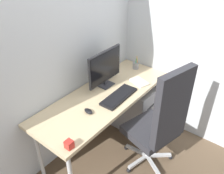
# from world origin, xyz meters

# --- Properties ---
(ground_plane) EXTENTS (8.00, 8.00, 0.00)m
(ground_plane) POSITION_xyz_m (0.00, 0.00, 0.00)
(ground_plane) COLOR brown
(wall_back) EXTENTS (3.23, 0.04, 2.80)m
(wall_back) POSITION_xyz_m (0.00, 0.34, 1.40)
(wall_back) COLOR silver
(wall_back) RESTS_ON ground_plane
(wall_side_right) EXTENTS (0.04, 2.17, 2.80)m
(wall_side_right) POSITION_xyz_m (0.87, -0.22, 1.40)
(wall_side_right) COLOR silver
(wall_side_right) RESTS_ON ground_plane
(desk) EXTENTS (1.68, 0.62, 0.75)m
(desk) POSITION_xyz_m (0.00, 0.00, 0.69)
(desk) COLOR #D1B78C
(desk) RESTS_ON ground_plane
(office_chair) EXTENTS (0.58, 0.60, 1.26)m
(office_chair) POSITION_xyz_m (0.09, -0.63, 0.66)
(office_chair) COLOR black
(office_chair) RESTS_ON ground_plane
(filing_cabinet) EXTENTS (0.42, 0.54, 0.61)m
(filing_cabinet) POSITION_xyz_m (0.53, -0.03, 0.30)
(filing_cabinet) COLOR gray
(filing_cabinet) RESTS_ON ground_plane
(monitor) EXTENTS (0.50, 0.13, 0.42)m
(monitor) POSITION_xyz_m (0.16, 0.12, 0.97)
(monitor) COLOR #333338
(monitor) RESTS_ON desk
(keyboard) EXTENTS (0.46, 0.18, 0.03)m
(keyboard) POSITION_xyz_m (0.05, -0.15, 0.76)
(keyboard) COLOR black
(keyboard) RESTS_ON desk
(mouse) EXTENTS (0.07, 0.11, 0.03)m
(mouse) POSITION_xyz_m (-0.33, -0.07, 0.77)
(mouse) COLOR black
(mouse) RESTS_ON desk
(pen_holder) EXTENTS (0.08, 0.08, 0.17)m
(pen_holder) POSITION_xyz_m (0.70, 0.07, 0.79)
(pen_holder) COLOR gray
(pen_holder) RESTS_ON desk
(notebook) EXTENTS (0.19, 0.24, 0.02)m
(notebook) POSITION_xyz_m (0.43, -0.16, 0.76)
(notebook) COLOR silver
(notebook) RESTS_ON desk
(desk_clamp_accessory) EXTENTS (0.06, 0.06, 0.07)m
(desk_clamp_accessory) POSITION_xyz_m (-0.74, -0.25, 0.78)
(desk_clamp_accessory) COLOR red
(desk_clamp_accessory) RESTS_ON desk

